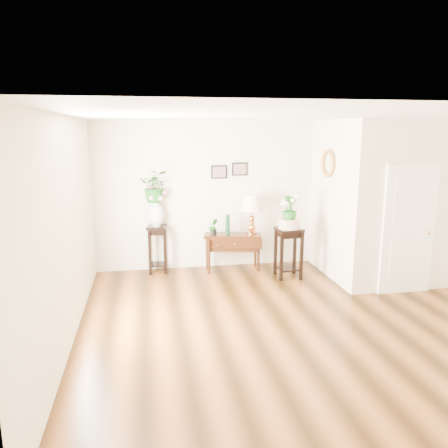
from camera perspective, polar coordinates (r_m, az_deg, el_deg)
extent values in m
cube|color=brown|center=(6.35, 9.61, -12.38)|extent=(6.00, 5.50, 0.02)
cube|color=white|center=(5.79, 10.60, 13.77)|extent=(6.00, 5.50, 0.02)
cube|color=#F3E6CA|center=(8.50, 3.67, 3.86)|extent=(6.00, 0.02, 2.80)
cube|color=#F3E6CA|center=(3.56, 25.69, -8.95)|extent=(6.00, 0.02, 2.80)
cube|color=#F3E6CA|center=(5.63, -19.90, -1.05)|extent=(0.02, 5.50, 2.80)
cube|color=#F3E6CA|center=(8.38, 19.42, 3.08)|extent=(1.80, 1.95, 2.80)
cube|color=white|center=(7.61, 22.92, -0.73)|extent=(0.90, 0.05, 2.10)
cube|color=black|center=(8.30, -0.65, 6.81)|extent=(0.30, 0.02, 0.25)
cube|color=black|center=(8.37, 2.07, 7.19)|extent=(0.30, 0.02, 0.25)
torus|color=#C3833C|center=(8.00, 13.39, 7.73)|extent=(0.07, 0.51, 0.51)
cube|color=#371908|center=(8.28, 1.15, -3.73)|extent=(1.12, 0.58, 0.71)
cube|color=#D28B41|center=(8.20, 3.66, 1.15)|extent=(0.44, 0.44, 0.76)
cylinder|color=#0C371E|center=(8.14, 0.48, -0.20)|extent=(0.09, 0.09, 0.38)
imported|color=#165315|center=(8.10, -1.39, -0.42)|extent=(0.17, 0.15, 0.30)
cube|color=black|center=(8.27, -8.71, -3.25)|extent=(0.40, 0.40, 0.89)
imported|color=#165315|center=(8.05, -8.96, 4.62)|extent=(0.59, 0.53, 0.60)
cube|color=black|center=(7.98, 8.39, -3.74)|extent=(0.46, 0.46, 0.91)
cylinder|color=beige|center=(7.85, 8.51, 0.02)|extent=(0.39, 0.39, 0.17)
imported|color=#165315|center=(7.80, 8.57, 1.98)|extent=(0.34, 0.34, 0.47)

